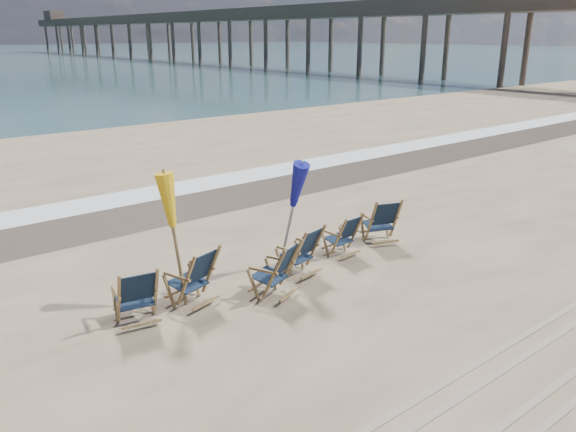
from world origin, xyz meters
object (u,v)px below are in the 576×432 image
object	(u,v)px
beach_chair_1	(212,271)
umbrella_yellow	(174,207)
beach_chair_2	(291,265)
beach_chair_3	(316,247)
umbrella_blue	(290,183)
beach_chair_4	(356,233)
fishing_pier	(189,31)
beach_chair_5	(396,220)
beach_chair_0	(156,293)

from	to	relation	value
beach_chair_1	umbrella_yellow	xyz separation A→B (m)	(-0.50, 0.20, 1.14)
beach_chair_2	beach_chair_3	world-z (taller)	beach_chair_2
beach_chair_1	umbrella_blue	world-z (taller)	umbrella_blue
beach_chair_4	fishing_pier	distance (m)	81.28
beach_chair_3	fishing_pier	xyz separation A→B (m)	(37.96, 72.57, 4.16)
beach_chair_3	umbrella_yellow	distance (m)	2.86
beach_chair_3	beach_chair_4	distance (m)	1.24
beach_chair_3	umbrella_blue	size ratio (longest dim) A/B	0.45
beach_chair_5	umbrella_yellow	bearing A→B (deg)	17.19
beach_chair_5	umbrella_blue	distance (m)	2.86
beach_chair_4	umbrella_yellow	bearing A→B (deg)	-6.72
umbrella_yellow	beach_chair_5	bearing A→B (deg)	-3.74
fishing_pier	beach_chair_0	bearing A→B (deg)	-119.54
beach_chair_4	beach_chair_5	world-z (taller)	beach_chair_5
beach_chair_3	umbrella_blue	bearing A→B (deg)	-63.42
beach_chair_1	beach_chair_5	bearing A→B (deg)	161.88
beach_chair_0	umbrella_yellow	size ratio (longest dim) A/B	0.45
beach_chair_1	beach_chair_5	distance (m)	4.38
beach_chair_3	umbrella_yellow	bearing A→B (deg)	-20.34
beach_chair_2	beach_chair_4	bearing A→B (deg)	172.68
beach_chair_4	umbrella_blue	bearing A→B (deg)	-10.85
beach_chair_4	beach_chair_2	bearing A→B (deg)	11.33
beach_chair_3	fishing_pier	bearing A→B (deg)	-128.97
fishing_pier	umbrella_blue	bearing A→B (deg)	-117.93
beach_chair_3	fishing_pier	size ratio (longest dim) A/B	0.01
beach_chair_3	umbrella_yellow	world-z (taller)	umbrella_yellow
beach_chair_0	umbrella_blue	world-z (taller)	umbrella_blue
beach_chair_0	umbrella_yellow	bearing A→B (deg)	-137.92
beach_chair_2	beach_chair_5	xyz separation A→B (m)	(3.18, 0.45, 0.01)
beach_chair_0	beach_chair_4	bearing A→B (deg)	-167.80
beach_chair_5	umbrella_blue	world-z (taller)	umbrella_blue
beach_chair_3	beach_chair_4	xyz separation A→B (m)	(1.22, 0.19, -0.04)
beach_chair_0	umbrella_yellow	world-z (taller)	umbrella_yellow
beach_chair_0	beach_chair_3	distance (m)	3.13
beach_chair_3	beach_chair_4	size ratio (longest dim) A/B	1.10
beach_chair_4	umbrella_yellow	world-z (taller)	umbrella_yellow
beach_chair_2	beach_chair_3	distance (m)	0.95
beach_chair_1	beach_chair_3	size ratio (longest dim) A/B	1.05
beach_chair_0	beach_chair_1	xyz separation A→B (m)	(1.05, 0.14, 0.02)
umbrella_yellow	fishing_pier	world-z (taller)	fishing_pier
beach_chair_5	umbrella_blue	size ratio (longest dim) A/B	0.46
beach_chair_4	beach_chair_5	size ratio (longest dim) A/B	0.87
umbrella_yellow	umbrella_blue	world-z (taller)	umbrella_blue
beach_chair_2	beach_chair_3	bearing A→B (deg)	-179.66
beach_chair_0	beach_chair_1	bearing A→B (deg)	-161.97
beach_chair_0	fishing_pier	bearing A→B (deg)	-108.94
beach_chair_0	beach_chair_5	world-z (taller)	beach_chair_5
beach_chair_3	beach_chair_5	world-z (taller)	beach_chair_5
umbrella_yellow	umbrella_blue	bearing A→B (deg)	-0.49
beach_chair_0	beach_chair_2	world-z (taller)	beach_chair_2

